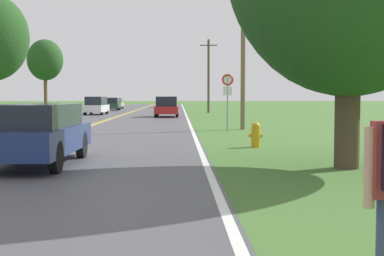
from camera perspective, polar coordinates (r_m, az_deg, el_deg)
fire_hydrant at (r=18.05m, az=6.81°, el=-0.68°), size 0.47×0.31×0.85m
traffic_sign at (r=26.51m, az=3.81°, el=4.32°), size 0.60×0.10×2.82m
utility_pole_midground at (r=27.91m, az=5.48°, el=10.40°), size 1.80×0.24×9.92m
utility_pole_far at (r=55.53m, az=1.77°, el=5.69°), size 1.80×0.24×7.57m
tree_left_verge at (r=66.01m, az=-15.40°, el=6.99°), size 4.21×4.21×8.44m
car_dark_blue_suv_approaching at (r=13.79m, az=-16.42°, el=-0.38°), size 1.99×4.84×1.51m
car_red_van_mid_near at (r=44.43m, az=-2.70°, el=2.34°), size 1.96×4.65×1.69m
car_white_van_mid_far at (r=50.69m, az=-10.18°, el=2.40°), size 1.94×4.32×1.68m
car_dark_green_hatchback_receding at (r=66.38m, az=-8.48°, el=2.59°), size 1.72×3.77×1.55m
car_champagne_sedan_distant at (r=73.89m, az=-8.21°, el=2.62°), size 1.95×4.45×1.48m
car_maroon_hatchback_horizon at (r=84.78m, az=-2.99°, el=2.77°), size 2.05×4.24×1.44m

